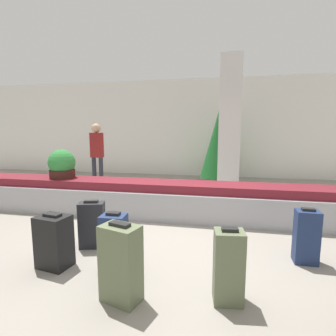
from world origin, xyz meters
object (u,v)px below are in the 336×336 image
Objects in this scene: suitcase_1 at (306,237)px; decorated_tree at (220,140)px; pillar at (229,127)px; suitcase_7 at (229,267)px; potted_plant_0 at (62,165)px; suitcase_3 at (114,245)px; suitcase_4 at (54,241)px; traveler_0 at (97,150)px; suitcase_2 at (92,225)px; suitcase_5 at (121,263)px.

suitcase_1 is 0.28× the size of decorated_tree.
pillar reaches higher than suitcase_7.
potted_plant_0 is (-3.07, 2.24, 0.54)m from suitcase_7.
suitcase_3 is 1.11× the size of suitcase_4.
decorated_tree is (2.96, 3.19, 0.38)m from potted_plant_0.
traveler_0 reaches higher than potted_plant_0.
decorated_tree is (1.78, 5.19, 0.95)m from suitcase_4.
suitcase_2 is at bearing 148.41° from suitcase_7.
suitcase_3 is 0.94× the size of suitcase_5.
suitcase_5 is at bearing -148.66° from suitcase_1.
suitcase_7 reaches higher than suitcase_4.
suitcase_7 is (-0.08, -4.05, -1.27)m from pillar.
suitcase_3 reaches higher than suitcase_1.
suitcase_4 is at bearing 165.89° from suitcase_7.
suitcase_4 is at bearing -59.49° from potted_plant_0.
pillar is 4.66× the size of suitcase_3.
suitcase_1 is 1.05× the size of suitcase_4.
suitcase_4 is at bearing 173.72° from suitcase_5.
decorated_tree is at bearing 80.79° from suitcase_4.
suitcase_3 is 0.46m from suitcase_5.
potted_plant_0 is 0.32× the size of traveler_0.
suitcase_1 is 0.94× the size of suitcase_7.
pillar is 4.63× the size of suitcase_7.
decorated_tree is at bearing 47.21° from potted_plant_0.
suitcase_7 is at bearing 27.64° from suitcase_5.
traveler_0 reaches higher than suitcase_7.
suitcase_2 is 0.86× the size of suitcase_5.
suitcase_5 is (0.96, -0.42, 0.06)m from suitcase_4.
suitcase_5 is 5.00m from traveler_0.
traveler_0 reaches higher than suitcase_2.
decorated_tree reaches higher than suitcase_7.
suitcase_2 is at bearing 82.24° from suitcase_4.
suitcase_5 is at bearing -13.82° from suitcase_4.
pillar is 3.44m from traveler_0.
suitcase_7 is at bearing 2.38° from suitcase_4.
traveler_0 is (-3.31, 4.18, 0.69)m from suitcase_7.
pillar is at bearing 72.27° from suitcase_4.
potted_plant_0 is (-2.13, 2.41, 0.52)m from suitcase_5.
potted_plant_0 is (-1.35, 1.44, 0.57)m from suitcase_2.
suitcase_4 is 0.27× the size of decorated_tree.
suitcase_7 is 0.30× the size of decorated_tree.
decorated_tree reaches higher than suitcase_1.
traveler_0 reaches higher than suitcase_5.
suitcase_3 is 1.26× the size of potted_plant_0.
suitcase_7 is (-0.90, -0.90, 0.02)m from suitcase_1.
potted_plant_0 is at bearing 148.71° from suitcase_5.
pillar is 1.38× the size of decorated_tree.
suitcase_5 is 3.26m from potted_plant_0.
traveler_0 is at bearing 177.79° from pillar.
traveler_0 is at bearing 135.80° from suitcase_5.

